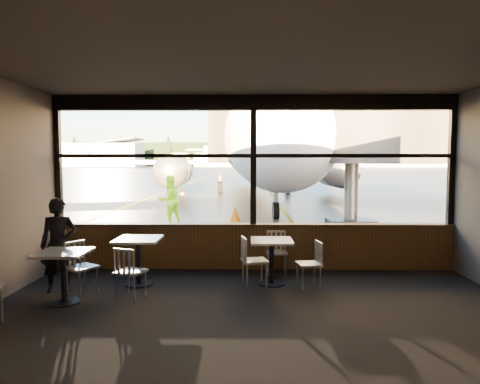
{
  "coord_description": "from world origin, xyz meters",
  "views": [
    {
      "loc": [
        -0.12,
        -8.59,
        2.18
      ],
      "look_at": [
        -0.28,
        1.0,
        1.5
      ],
      "focal_mm": 32.0,
      "sensor_mm": 36.0,
      "label": 1
    }
  ],
  "objects_px": {
    "cafe_table_mid": "(139,262)",
    "chair_near_e": "(309,264)",
    "passenger": "(59,245)",
    "chair_mid_s": "(131,272)",
    "jet_bridge": "(361,156)",
    "ground_crew": "(169,200)",
    "cafe_table_near": "(271,262)",
    "chair_near_w": "(255,261)",
    "cone_nose": "(235,214)",
    "chair_mid_w": "(82,268)",
    "airliner": "(255,110)",
    "cone_wing": "(182,191)",
    "cafe_table_left": "(64,277)",
    "chair_near_n": "(277,253)"
  },
  "relations": [
    {
      "from": "cafe_table_mid",
      "to": "chair_near_e",
      "type": "height_order",
      "value": "cafe_table_mid"
    },
    {
      "from": "passenger",
      "to": "chair_mid_s",
      "type": "bearing_deg",
      "value": -31.51
    },
    {
      "from": "jet_bridge",
      "to": "ground_crew",
      "type": "distance_m",
      "value": 6.6
    },
    {
      "from": "ground_crew",
      "to": "cafe_table_near",
      "type": "bearing_deg",
      "value": 74.58
    },
    {
      "from": "passenger",
      "to": "ground_crew",
      "type": "xyz_separation_m",
      "value": [
        0.48,
        7.56,
        0.06
      ]
    },
    {
      "from": "chair_near_w",
      "to": "cone_nose",
      "type": "xyz_separation_m",
      "value": [
        -0.57,
        8.11,
        -0.16
      ]
    },
    {
      "from": "jet_bridge",
      "to": "chair_mid_w",
      "type": "relative_size",
      "value": 12.55
    },
    {
      "from": "chair_near_w",
      "to": "chair_mid_w",
      "type": "height_order",
      "value": "chair_near_w"
    },
    {
      "from": "cafe_table_near",
      "to": "chair_mid_s",
      "type": "relative_size",
      "value": 0.95
    },
    {
      "from": "cafe_table_near",
      "to": "chair_near_e",
      "type": "height_order",
      "value": "chair_near_e"
    },
    {
      "from": "airliner",
      "to": "chair_mid_w",
      "type": "distance_m",
      "value": 22.56
    },
    {
      "from": "cafe_table_near",
      "to": "chair_near_w",
      "type": "bearing_deg",
      "value": -158.33
    },
    {
      "from": "cafe_table_mid",
      "to": "cone_wing",
      "type": "height_order",
      "value": "cafe_table_mid"
    },
    {
      "from": "cafe_table_near",
      "to": "cafe_table_left",
      "type": "relative_size",
      "value": 0.99
    },
    {
      "from": "chair_near_e",
      "to": "airliner",
      "type": "bearing_deg",
      "value": -8.68
    },
    {
      "from": "jet_bridge",
      "to": "passenger",
      "type": "relative_size",
      "value": 6.9
    },
    {
      "from": "jet_bridge",
      "to": "cafe_table_mid",
      "type": "distance_m",
      "value": 8.97
    },
    {
      "from": "jet_bridge",
      "to": "chair_mid_s",
      "type": "xyz_separation_m",
      "value": [
        -5.57,
        -7.43,
        -1.96
      ]
    },
    {
      "from": "chair_mid_s",
      "to": "cone_nose",
      "type": "height_order",
      "value": "chair_mid_s"
    },
    {
      "from": "chair_near_e",
      "to": "chair_near_w",
      "type": "distance_m",
      "value": 0.94
    },
    {
      "from": "cafe_table_mid",
      "to": "chair_mid_s",
      "type": "distance_m",
      "value": 0.74
    },
    {
      "from": "chair_near_e",
      "to": "chair_near_n",
      "type": "relative_size",
      "value": 0.97
    },
    {
      "from": "passenger",
      "to": "cone_wing",
      "type": "height_order",
      "value": "passenger"
    },
    {
      "from": "chair_near_e",
      "to": "passenger",
      "type": "distance_m",
      "value": 4.25
    },
    {
      "from": "cafe_table_near",
      "to": "jet_bridge",
      "type": "bearing_deg",
      "value": 63.55
    },
    {
      "from": "chair_near_w",
      "to": "cone_nose",
      "type": "distance_m",
      "value": 8.13
    },
    {
      "from": "jet_bridge",
      "to": "chair_near_w",
      "type": "xyz_separation_m",
      "value": [
        -3.59,
        -6.73,
        -1.94
      ]
    },
    {
      "from": "passenger",
      "to": "cafe_table_mid",
      "type": "bearing_deg",
      "value": 0.92
    },
    {
      "from": "cafe_table_mid",
      "to": "chair_near_n",
      "type": "distance_m",
      "value": 2.61
    },
    {
      "from": "cafe_table_left",
      "to": "passenger",
      "type": "height_order",
      "value": "passenger"
    },
    {
      "from": "jet_bridge",
      "to": "cone_nose",
      "type": "xyz_separation_m",
      "value": [
        -4.16,
        1.38,
        -2.1
      ]
    },
    {
      "from": "airliner",
      "to": "chair_mid_w",
      "type": "bearing_deg",
      "value": -101.21
    },
    {
      "from": "airliner",
      "to": "chair_near_n",
      "type": "distance_m",
      "value": 21.06
    },
    {
      "from": "jet_bridge",
      "to": "cafe_table_near",
      "type": "xyz_separation_m",
      "value": [
        -3.29,
        -6.61,
        -1.98
      ]
    },
    {
      "from": "chair_near_e",
      "to": "chair_near_n",
      "type": "xyz_separation_m",
      "value": [
        -0.49,
        0.9,
        0.01
      ]
    },
    {
      "from": "chair_near_w",
      "to": "chair_mid_w",
      "type": "distance_m",
      "value": 2.89
    },
    {
      "from": "airliner",
      "to": "passenger",
      "type": "xyz_separation_m",
      "value": [
        -3.68,
        -21.59,
        -4.83
      ]
    },
    {
      "from": "chair_near_e",
      "to": "cone_wing",
      "type": "relative_size",
      "value": 1.76
    },
    {
      "from": "cafe_table_near",
      "to": "passenger",
      "type": "distance_m",
      "value": 3.64
    },
    {
      "from": "chair_near_w",
      "to": "cafe_table_near",
      "type": "bearing_deg",
      "value": 99.21
    },
    {
      "from": "jet_bridge",
      "to": "cafe_table_near",
      "type": "bearing_deg",
      "value": -116.45
    },
    {
      "from": "cafe_table_left",
      "to": "chair_mid_s",
      "type": "distance_m",
      "value": 1.0
    },
    {
      "from": "chair_near_w",
      "to": "cone_nose",
      "type": "bearing_deg",
      "value": 171.56
    },
    {
      "from": "chair_near_w",
      "to": "passenger",
      "type": "height_order",
      "value": "passenger"
    },
    {
      "from": "ground_crew",
      "to": "chair_mid_w",
      "type": "bearing_deg",
      "value": 50.56
    },
    {
      "from": "cafe_table_mid",
      "to": "chair_near_w",
      "type": "distance_m",
      "value": 2.05
    },
    {
      "from": "cone_nose",
      "to": "cafe_table_near",
      "type": "bearing_deg",
      "value": -83.78
    },
    {
      "from": "chair_near_n",
      "to": "ground_crew",
      "type": "bearing_deg",
      "value": -62.79
    },
    {
      "from": "chair_near_n",
      "to": "ground_crew",
      "type": "height_order",
      "value": "ground_crew"
    },
    {
      "from": "airliner",
      "to": "ground_crew",
      "type": "distance_m",
      "value": 15.16
    }
  ]
}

